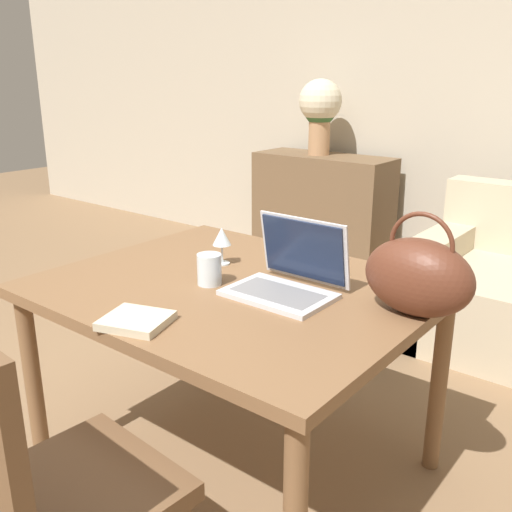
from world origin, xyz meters
TOP-DOWN VIEW (x-y plane):
  - wall_back at (0.00, 3.08)m, footprint 10.00×0.06m
  - dining_table at (0.14, 0.57)m, footprint 1.27×1.03m
  - chair at (0.28, -0.28)m, footprint 0.47×0.47m
  - sideboard at (-0.88, 2.76)m, footprint 1.03×0.40m
  - laptop at (0.32, 0.64)m, footprint 0.34×0.28m
  - drinking_glass at (0.07, 0.52)m, footprint 0.08×0.08m
  - wine_glass at (-0.04, 0.71)m, footprint 0.07×0.07m
  - handbag at (0.72, 0.71)m, footprint 0.33×0.19m
  - flower_vase at (-0.93, 2.76)m, footprint 0.31×0.31m
  - book at (0.13, 0.15)m, footprint 0.22×0.21m

SIDE VIEW (x-z plane):
  - sideboard at x=-0.88m, z-range 0.00..0.86m
  - chair at x=0.28m, z-range 0.05..1.02m
  - dining_table at x=0.14m, z-range 0.29..1.02m
  - book at x=0.13m, z-range 0.73..0.76m
  - drinking_glass at x=0.07m, z-range 0.73..0.84m
  - laptop at x=0.32m, z-range 0.68..0.92m
  - wine_glass at x=-0.04m, z-range 0.76..0.91m
  - handbag at x=0.72m, z-range 0.70..1.01m
  - flower_vase at x=-0.93m, z-range 0.92..1.46m
  - wall_back at x=0.00m, z-range 0.00..2.70m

